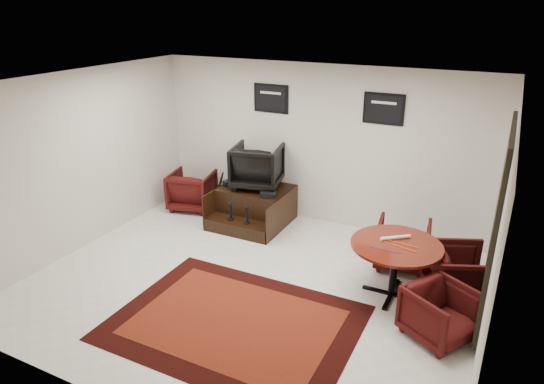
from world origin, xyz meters
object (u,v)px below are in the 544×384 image
(meeting_table, at_px, (396,250))
(table_chair_window, at_px, (460,272))
(armchair_side, at_px, (192,188))
(table_chair_back, at_px, (403,242))
(shine_chair, at_px, (257,164))
(shine_podium, at_px, (254,207))
(table_chair_corner, at_px, (441,311))

(meeting_table, height_order, table_chair_window, table_chair_window)
(armchair_side, xyz_separation_m, meeting_table, (4.17, -1.29, 0.29))
(table_chair_back, distance_m, table_chair_window, 1.02)
(armchair_side, bearing_deg, table_chair_window, 155.59)
(shine_chair, height_order, table_chair_back, shine_chair)
(shine_podium, xyz_separation_m, meeting_table, (2.81, -1.26, 0.39))
(table_chair_back, distance_m, table_chair_corner, 1.70)
(shine_podium, xyz_separation_m, table_chair_corner, (3.51, -1.90, 0.07))
(shine_chair, distance_m, table_chair_window, 3.82)
(table_chair_back, bearing_deg, table_chair_window, 140.32)
(shine_chair, bearing_deg, meeting_table, 141.22)
(shine_podium, distance_m, armchair_side, 1.37)
(shine_podium, distance_m, table_chair_back, 2.77)
(armchair_side, bearing_deg, meeting_table, 149.41)
(table_chair_window, bearing_deg, armchair_side, 56.07)
(table_chair_corner, bearing_deg, table_chair_back, 58.24)
(shine_chair, height_order, table_chair_window, shine_chair)
(table_chair_corner, bearing_deg, meeting_table, 78.64)
(shine_podium, bearing_deg, shine_chair, 90.00)
(shine_chair, xyz_separation_m, table_chair_corner, (3.51, -2.04, -0.70))
(shine_podium, relative_size, shine_chair, 1.49)
(armchair_side, height_order, meeting_table, armchair_side)
(meeting_table, bearing_deg, table_chair_window, 22.05)
(table_chair_window, height_order, table_chair_corner, table_chair_window)
(shine_podium, distance_m, meeting_table, 3.10)
(armchair_side, relative_size, table_chair_window, 1.00)
(table_chair_back, xyz_separation_m, table_chair_corner, (0.77, -1.51, -0.03))
(table_chair_corner, bearing_deg, table_chair_window, 25.53)
(shine_chair, bearing_deg, table_chair_back, 156.70)
(shine_podium, xyz_separation_m, table_chair_back, (2.74, -0.39, 0.10))
(shine_podium, height_order, table_chair_window, table_chair_window)
(shine_chair, distance_m, armchair_side, 1.52)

